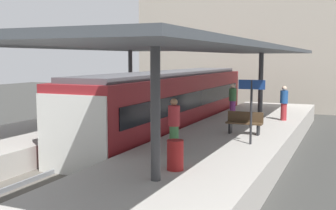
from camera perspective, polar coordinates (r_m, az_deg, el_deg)
ground_plane at (r=16.41m, az=-6.39°, el=-7.50°), size 80.00×80.00×0.00m
platform_left at (r=18.47m, az=-16.71°, el=-4.57°), size 4.40×28.00×1.00m
platform_right at (r=14.80m, az=6.52°, el=-7.04°), size 4.40×28.00×1.00m
track_ballast at (r=16.39m, az=-6.40°, el=-7.16°), size 3.20×28.00×0.20m
rail_near_side at (r=16.71m, az=-8.56°, el=-6.32°), size 0.08×28.00×0.14m
rail_far_side at (r=16.01m, az=-4.16°, el=-6.83°), size 0.08×28.00×0.14m
commuter_train at (r=20.32m, az=0.30°, el=0.19°), size 2.78×15.84×3.10m
canopy_left at (r=19.23m, az=-14.37°, el=7.69°), size 4.18×21.00×3.55m
canopy_right at (r=15.75m, az=8.21°, el=7.49°), size 4.18×21.00×3.37m
platform_bench at (r=16.49m, az=10.44°, el=-2.31°), size 1.40×0.41×0.86m
platform_sign at (r=14.40m, az=11.34°, el=1.06°), size 0.90×0.08×2.21m
litter_bin at (r=11.05m, az=1.00°, el=-6.86°), size 0.44×0.44×0.80m
passenger_near_bench at (r=12.67m, az=0.83°, el=-2.83°), size 0.36×0.36×1.73m
passenger_mid_platform at (r=20.47m, az=8.83°, el=0.59°), size 0.36×0.36×1.70m
passenger_far_end at (r=20.44m, az=15.57°, el=0.32°), size 0.36×0.36×1.64m
station_building_backdrop at (r=34.54m, az=11.93°, el=8.89°), size 18.00×6.00×11.00m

